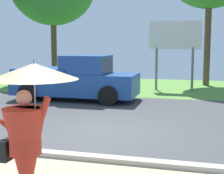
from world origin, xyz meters
The scene contains 4 objects.
ground_plane centered at (0.00, 2.95, -0.05)m, with size 40.00×22.00×0.20m.
monk_pedestrian centered at (0.19, -4.09, 1.18)m, with size 1.19×1.19×2.13m.
pickup_truck centered at (-2.47, 4.81, 0.87)m, with size 5.20×2.28×1.88m.
roadside_billboard centered at (1.34, 8.71, 2.55)m, with size 2.60×0.12×3.50m.
Camera 1 is at (2.40, -8.03, 2.31)m, focal length 52.16 mm.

